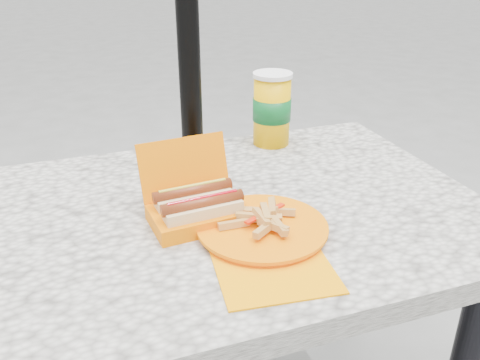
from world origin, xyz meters
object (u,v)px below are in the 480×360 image
object	(u,v)px
hotdog_box	(197,206)
umbrella_pole	(188,33)
fries_plate	(262,229)
soda_cup	(272,109)

from	to	relation	value
hotdog_box	umbrella_pole	bearing A→B (deg)	72.12
hotdog_box	fries_plate	distance (m)	0.14
hotdog_box	soda_cup	distance (m)	0.48
fries_plate	hotdog_box	bearing A→B (deg)	138.35
hotdog_box	soda_cup	xyz separation A→B (m)	(0.32, 0.36, 0.07)
umbrella_pole	fries_plate	distance (m)	0.45
umbrella_pole	soda_cup	world-z (taller)	umbrella_pole
umbrella_pole	hotdog_box	distance (m)	0.38
fries_plate	soda_cup	bearing A→B (deg)	65.34
umbrella_pole	fries_plate	bearing A→B (deg)	-78.25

